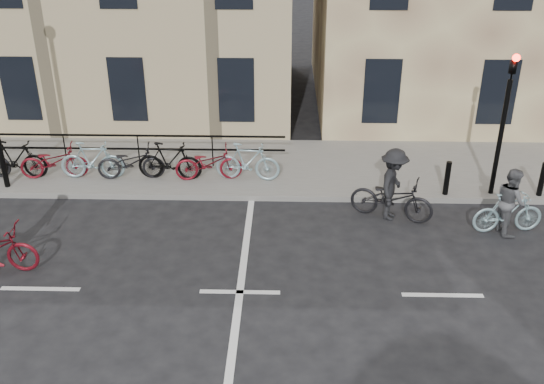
{
  "coord_description": "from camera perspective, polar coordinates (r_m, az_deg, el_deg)",
  "views": [
    {
      "loc": [
        0.91,
        -9.9,
        7.05
      ],
      "look_at": [
        0.58,
        2.3,
        1.1
      ],
      "focal_mm": 40.0,
      "sensor_mm": 36.0,
      "label": 1
    }
  ],
  "objects": [
    {
      "name": "cyclist_dark",
      "position": [
        14.78,
        11.26,
        0.03
      ],
      "size": [
        2.13,
        1.37,
        1.79
      ],
      "rotation": [
        0.0,
        0.0,
        1.21
      ],
      "color": "black",
      "rests_on": "ground"
    },
    {
      "name": "bollard_west",
      "position": [
        16.85,
        24.08,
        1.11
      ],
      "size": [
        0.14,
        0.14,
        0.9
      ],
      "primitive_type": "cylinder",
      "color": "black",
      "rests_on": "sidewalk"
    },
    {
      "name": "cyclist_grey",
      "position": [
        14.94,
        21.44,
        -1.32
      ],
      "size": [
        1.69,
        0.84,
        1.6
      ],
      "rotation": [
        0.0,
        0.0,
        1.68
      ],
      "color": "#8DAFB8",
      "rests_on": "ground"
    },
    {
      "name": "sidewalk",
      "position": [
        18.04,
        -14.38,
        2.4
      ],
      "size": [
        46.0,
        4.0,
        0.15
      ],
      "primitive_type": "cube",
      "color": "slate",
      "rests_on": "ground"
    },
    {
      "name": "bollard_east",
      "position": [
        16.08,
        16.16,
        1.26
      ],
      "size": [
        0.14,
        0.14,
        0.9
      ],
      "primitive_type": "cylinder",
      "color": "black",
      "rests_on": "sidewalk"
    },
    {
      "name": "ground",
      "position": [
        12.19,
        -3.04,
        -9.4
      ],
      "size": [
        120.0,
        120.0,
        0.0
      ],
      "primitive_type": "plane",
      "color": "black",
      "rests_on": "ground"
    },
    {
      "name": "traffic_light",
      "position": [
        15.87,
        21.14,
        7.4
      ],
      "size": [
        0.18,
        0.3,
        3.9
      ],
      "color": "black",
      "rests_on": "sidewalk"
    },
    {
      "name": "parked_bikes",
      "position": [
        16.94,
        -14.96,
        2.86
      ],
      "size": [
        9.35,
        1.23,
        1.05
      ],
      "color": "black",
      "rests_on": "sidewalk"
    }
  ]
}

